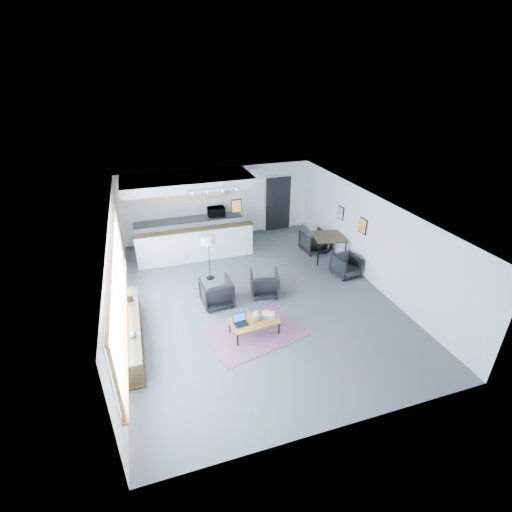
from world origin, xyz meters
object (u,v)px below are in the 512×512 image
object	(u,v)px
armchair_right	(264,283)
floor_lamp	(208,241)
coffee_table	(254,322)
armchair_left	(217,291)
dining_chair_near	(346,266)
dining_table	(329,238)
microwave	(216,211)
laptop	(240,320)
ceramic_pot	(257,316)
book_stack	(268,315)
dining_chair_far	(314,242)

from	to	relation	value
armchair_right	floor_lamp	distance (m)	2.06
floor_lamp	coffee_table	bearing A→B (deg)	-80.68
armchair_left	dining_chair_near	bearing A→B (deg)	-178.54
dining_table	dining_chair_near	world-z (taller)	dining_table
armchair_left	microwave	bearing A→B (deg)	-105.89
armchair_left	floor_lamp	xyz separation A→B (m)	(0.11, 1.43, 0.84)
floor_lamp	microwave	world-z (taller)	floor_lamp
coffee_table	floor_lamp	world-z (taller)	floor_lamp
laptop	dining_chair_near	world-z (taller)	dining_chair_near
coffee_table	ceramic_pot	distance (m)	0.18
armchair_left	floor_lamp	distance (m)	1.66
coffee_table	book_stack	xyz separation A→B (m)	(0.38, 0.07, 0.07)
ceramic_pot	microwave	world-z (taller)	microwave
armchair_left	dining_chair_near	distance (m)	4.14
dining_table	floor_lamp	bearing A→B (deg)	-178.92
coffee_table	dining_chair_far	xyz separation A→B (m)	(3.33, 3.65, 0.00)
book_stack	laptop	bearing A→B (deg)	-176.76
dining_table	laptop	bearing A→B (deg)	-142.60
armchair_left	dining_table	xyz separation A→B (m)	(4.13, 1.50, 0.35)
floor_lamp	dining_chair_near	bearing A→B (deg)	-15.22
ceramic_pot	dining_chair_near	distance (m)	3.92
laptop	dining_table	world-z (taller)	dining_table
laptop	book_stack	distance (m)	0.72
laptop	dining_chair_near	bearing A→B (deg)	17.42
dining_table	dining_chair_far	size ratio (longest dim) A/B	1.69
dining_chair_near	dining_chair_far	distance (m)	1.83
armchair_left	microwave	xyz separation A→B (m)	(0.94, 4.18, 0.72)
floor_lamp	dining_chair_far	size ratio (longest dim) A/B	2.05
coffee_table	book_stack	world-z (taller)	book_stack
armchair_right	dining_chair_near	bearing A→B (deg)	-161.36
coffee_table	dining_chair_far	world-z (taller)	dining_chair_far
armchair_left	armchair_right	bearing A→B (deg)	179.43
armchair_right	microwave	size ratio (longest dim) A/B	1.33
laptop	ceramic_pot	distance (m)	0.42
dining_table	microwave	size ratio (longest dim) A/B	2.01
armchair_right	dining_table	bearing A→B (deg)	-139.29
floor_lamp	dining_chair_near	distance (m)	4.27
armchair_right	laptop	bearing A→B (deg)	66.31
book_stack	floor_lamp	size ratio (longest dim) A/B	0.26
dining_chair_near	microwave	xyz separation A→B (m)	(-3.18, 3.84, 0.82)
coffee_table	microwave	bearing A→B (deg)	80.25
armchair_right	dining_chair_far	distance (m)	3.28
laptop	armchair_right	world-z (taller)	armchair_right
armchair_left	dining_chair_near	size ratio (longest dim) A/B	1.32
ceramic_pot	dining_chair_far	size ratio (longest dim) A/B	0.36
dining_chair_far	armchair_right	bearing A→B (deg)	34.06
laptop	microwave	bearing A→B (deg)	75.51
floor_lamp	dining_chair_near	xyz separation A→B (m)	(4.02, -1.09, -0.94)
armchair_left	dining_chair_far	distance (m)	4.47
laptop	ceramic_pot	bearing A→B (deg)	-9.98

